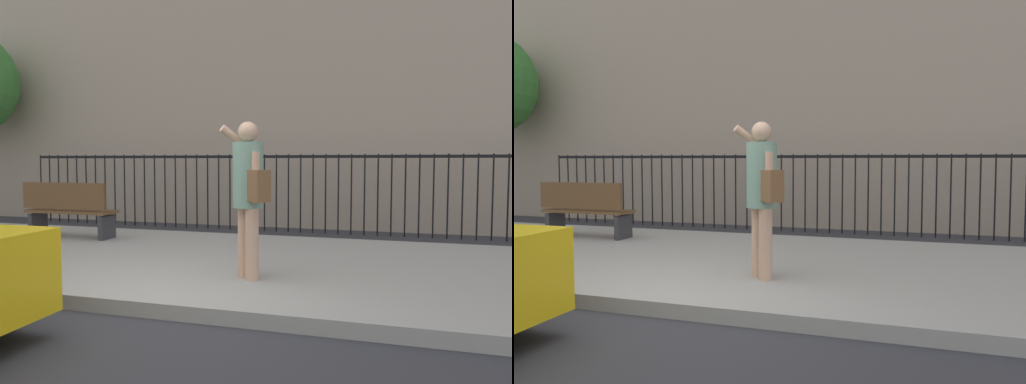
% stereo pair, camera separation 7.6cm
% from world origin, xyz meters
% --- Properties ---
extents(ground_plane, '(60.00, 60.00, 0.00)m').
position_xyz_m(ground_plane, '(0.00, 0.00, 0.00)').
color(ground_plane, '#333338').
extents(sidewalk, '(28.00, 4.40, 0.15)m').
position_xyz_m(sidewalk, '(0.00, 2.20, 0.07)').
color(sidewalk, '#9E9B93').
rests_on(sidewalk, ground).
extents(iron_fence, '(12.03, 0.04, 1.60)m').
position_xyz_m(iron_fence, '(0.00, 5.90, 1.02)').
color(iron_fence, black).
rests_on(iron_fence, ground).
extents(pedestrian_on_phone, '(0.69, 0.70, 1.75)m').
position_xyz_m(pedestrian_on_phone, '(0.81, 1.19, 1.17)').
color(pedestrian_on_phone, tan).
rests_on(pedestrian_on_phone, sidewalk).
extents(street_bench, '(1.60, 0.45, 0.95)m').
position_xyz_m(street_bench, '(-3.04, 3.08, 0.65)').
color(street_bench, brown).
rests_on(street_bench, sidewalk).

